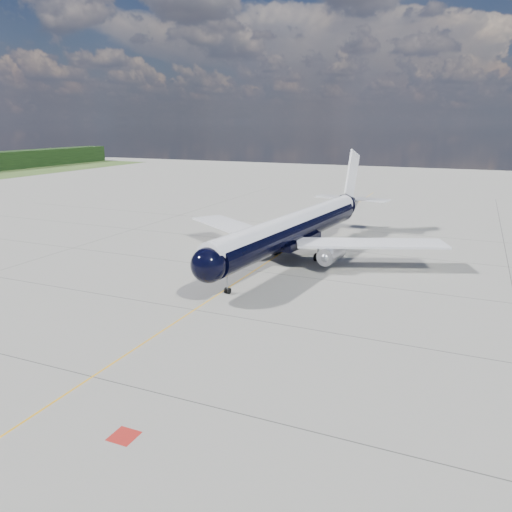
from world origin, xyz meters
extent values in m
plane|color=gray|center=(0.00, 30.00, 0.00)|extent=(320.00, 320.00, 0.00)
cube|color=#E99F0C|center=(0.00, 25.00, 0.00)|extent=(0.16, 160.00, 0.01)
cube|color=maroon|center=(6.80, -10.00, 0.00)|extent=(1.60, 1.60, 0.01)
cylinder|color=black|center=(2.72, 32.07, 4.17)|extent=(8.05, 37.88, 3.77)
sphere|color=black|center=(0.45, 12.35, 4.17)|extent=(4.18, 4.18, 3.77)
cone|color=black|center=(5.38, 55.23, 4.76)|extent=(4.54, 7.33, 3.77)
cylinder|color=white|center=(2.72, 32.07, 5.11)|extent=(7.45, 39.76, 2.94)
cube|color=black|center=(0.43, 12.16, 4.71)|extent=(2.50, 1.45, 0.55)
cube|color=white|center=(-7.46, 34.73, 3.27)|extent=(18.50, 14.89, 0.32)
cube|color=white|center=(13.24, 32.36, 3.27)|extent=(19.54, 11.58, 0.32)
cube|color=black|center=(2.72, 32.07, 2.78)|extent=(5.27, 10.33, 0.99)
cylinder|color=#B5B5BD|center=(-3.92, 30.83, 2.13)|extent=(2.73, 4.79, 2.22)
cylinder|color=#B5B5BD|center=(8.90, 29.36, 2.13)|extent=(2.73, 4.79, 2.22)
sphere|color=gray|center=(-4.15, 28.76, 2.13)|extent=(1.21, 1.21, 1.09)
sphere|color=gray|center=(8.66, 27.29, 2.13)|extent=(1.21, 1.21, 1.09)
cube|color=white|center=(-3.89, 31.03, 2.88)|extent=(0.58, 3.18, 1.09)
cube|color=white|center=(8.92, 29.56, 2.88)|extent=(0.58, 3.18, 1.09)
cube|color=white|center=(5.32, 54.74, 9.82)|extent=(1.03, 6.29, 8.46)
cube|color=white|center=(5.38, 55.23, 5.56)|extent=(13.18, 4.63, 0.22)
cylinder|color=gray|center=(0.85, 15.80, 1.24)|extent=(0.20, 0.20, 2.08)
cylinder|color=black|center=(0.65, 15.82, 0.35)|extent=(0.26, 0.71, 0.69)
cylinder|color=black|center=(1.05, 15.78, 0.35)|extent=(0.26, 0.71, 0.69)
cylinder|color=gray|center=(-0.27, 33.91, 1.34)|extent=(0.29, 0.29, 1.89)
cylinder|color=gray|center=(6.04, 33.18, 1.34)|extent=(0.29, 0.29, 1.89)
cylinder|color=black|center=(-0.33, 33.36, 0.55)|extent=(0.57, 1.14, 1.09)
cylinder|color=black|center=(-0.20, 34.45, 0.55)|extent=(0.57, 1.14, 1.09)
cylinder|color=black|center=(5.98, 32.64, 0.55)|extent=(0.57, 1.14, 1.09)
cylinder|color=black|center=(6.10, 33.72, 0.55)|extent=(0.57, 1.14, 1.09)
camera|label=1|loc=(24.66, -30.93, 18.38)|focal=35.00mm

